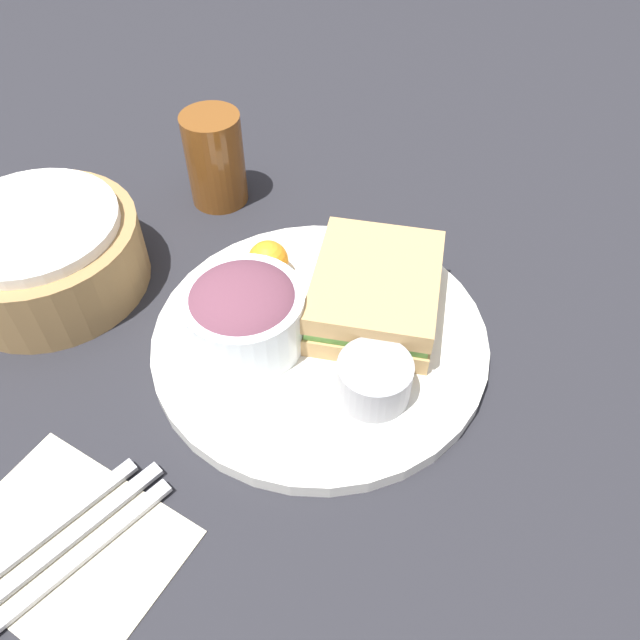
# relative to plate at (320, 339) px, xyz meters

# --- Properties ---
(ground_plane) EXTENTS (4.00, 4.00, 0.00)m
(ground_plane) POSITION_rel_plate_xyz_m (0.00, 0.00, -0.01)
(ground_plane) COLOR #232328
(plate) EXTENTS (0.33, 0.33, 0.02)m
(plate) POSITION_rel_plate_xyz_m (0.00, 0.00, 0.00)
(plate) COLOR white
(plate) RESTS_ON ground_plane
(sandwich) EXTENTS (0.18, 0.16, 0.05)m
(sandwich) POSITION_rel_plate_xyz_m (0.06, -0.03, 0.03)
(sandwich) COLOR tan
(sandwich) RESTS_ON plate
(salad_bowl) EXTENTS (0.11, 0.11, 0.07)m
(salad_bowl) POSITION_rel_plate_xyz_m (-0.04, 0.06, 0.05)
(salad_bowl) COLOR white
(salad_bowl) RESTS_ON plate
(dressing_cup) EXTENTS (0.07, 0.07, 0.04)m
(dressing_cup) POSITION_rel_plate_xyz_m (-0.04, -0.08, 0.03)
(dressing_cup) COLOR #99999E
(dressing_cup) RESTS_ON plate
(orange_wedge) EXTENTS (0.04, 0.04, 0.04)m
(orange_wedge) POSITION_rel_plate_xyz_m (0.04, 0.09, 0.03)
(orange_wedge) COLOR orange
(orange_wedge) RESTS_ON plate
(drink_glass) EXTENTS (0.07, 0.07, 0.11)m
(drink_glass) POSITION_rel_plate_xyz_m (0.14, 0.23, 0.05)
(drink_glass) COLOR brown
(drink_glass) RESTS_ON ground_plane
(bread_basket) EXTENTS (0.21, 0.21, 0.09)m
(bread_basket) POSITION_rel_plate_xyz_m (-0.07, 0.29, 0.03)
(bread_basket) COLOR #997547
(bread_basket) RESTS_ON ground_plane
(napkin) EXTENTS (0.13, 0.17, 0.00)m
(napkin) POSITION_rel_plate_xyz_m (-0.28, 0.06, -0.01)
(napkin) COLOR beige
(napkin) RESTS_ON ground_plane
(fork) EXTENTS (0.17, 0.05, 0.01)m
(fork) POSITION_rel_plate_xyz_m (-0.28, 0.05, -0.00)
(fork) COLOR #B2B2B7
(fork) RESTS_ON napkin
(knife) EXTENTS (0.18, 0.05, 0.01)m
(knife) POSITION_rel_plate_xyz_m (-0.28, 0.06, -0.00)
(knife) COLOR #B2B2B7
(knife) RESTS_ON napkin
(spoon) EXTENTS (0.15, 0.05, 0.01)m
(spoon) POSITION_rel_plate_xyz_m (-0.27, 0.08, -0.00)
(spoon) COLOR #B2B2B7
(spoon) RESTS_ON napkin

